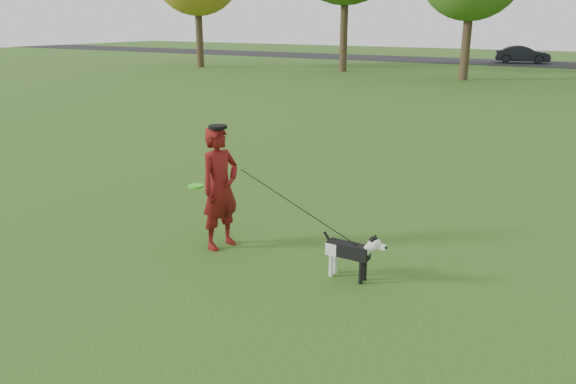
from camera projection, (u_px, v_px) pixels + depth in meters
The scene contains 6 objects.
ground at pixel (289, 256), 7.95m from camera, with size 120.00×120.00×0.00m, color #285116.
road at pixel (569, 65), 40.78m from camera, with size 120.00×7.00×0.02m, color black.
man at pixel (220, 188), 8.04m from camera, with size 0.65×0.43×1.80m, color #510E0B.
dog at pixel (353, 250), 7.13m from camera, with size 0.88×0.18×0.67m.
car_mid at pixel (523, 54), 42.18m from camera, with size 1.35×3.86×1.27m, color black.
man_held_items at pixel (290, 202), 7.42m from camera, with size 2.73×0.33×1.36m.
Camera 1 is at (3.74, -6.30, 3.22)m, focal length 35.00 mm.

